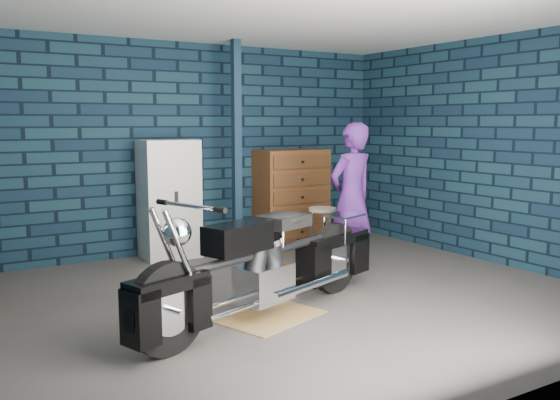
# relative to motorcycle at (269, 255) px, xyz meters

# --- Properties ---
(ground) EXTENTS (6.00, 6.00, 0.00)m
(ground) POSITION_rel_motorcycle_xyz_m (0.33, 0.39, -0.55)
(ground) COLOR #464442
(ground) RESTS_ON ground
(room_walls) EXTENTS (6.02, 5.01, 2.71)m
(room_walls) POSITION_rel_motorcycle_xyz_m (0.33, 0.94, 1.35)
(room_walls) COLOR #0F2032
(room_walls) RESTS_ON ground
(support_post) EXTENTS (0.10, 0.10, 2.70)m
(support_post) POSITION_rel_motorcycle_xyz_m (0.88, 2.34, 0.80)
(support_post) COLOR #13273C
(support_post) RESTS_ON ground
(drip_mat) EXTENTS (1.03, 0.90, 0.01)m
(drip_mat) POSITION_rel_motorcycle_xyz_m (-0.00, 0.00, -0.54)
(drip_mat) COLOR olive
(drip_mat) RESTS_ON ground
(motorcycle) EXTENTS (2.57, 1.45, 1.10)m
(motorcycle) POSITION_rel_motorcycle_xyz_m (0.00, 0.00, 0.00)
(motorcycle) COLOR black
(motorcycle) RESTS_ON ground
(person) EXTENTS (0.67, 0.49, 1.68)m
(person) POSITION_rel_motorcycle_xyz_m (1.60, 0.91, 0.29)
(person) COLOR #461C6A
(person) RESTS_ON ground
(locker) EXTENTS (0.69, 0.49, 1.47)m
(locker) POSITION_rel_motorcycle_xyz_m (0.08, 2.62, 0.19)
(locker) COLOR silver
(locker) RESTS_ON ground
(tool_chest) EXTENTS (0.98, 0.55, 1.31)m
(tool_chest) POSITION_rel_motorcycle_xyz_m (1.88, 2.62, 0.11)
(tool_chest) COLOR brown
(tool_chest) RESTS_ON ground
(shop_stool) EXTENTS (0.43, 0.43, 0.63)m
(shop_stool) POSITION_rel_motorcycle_xyz_m (1.71, 1.62, -0.23)
(shop_stool) COLOR beige
(shop_stool) RESTS_ON ground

